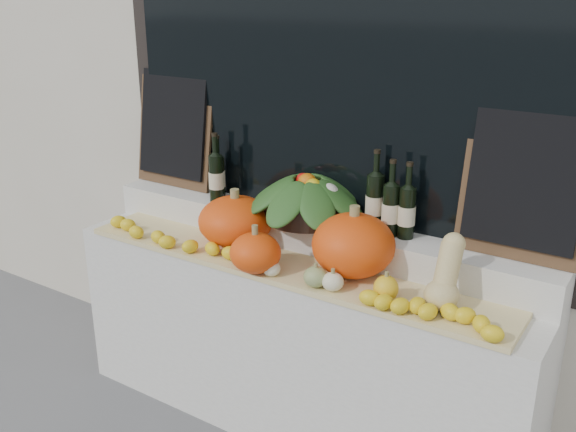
{
  "coord_description": "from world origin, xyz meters",
  "views": [
    {
      "loc": [
        1.45,
        -0.78,
        2.08
      ],
      "look_at": [
        0.0,
        1.45,
        1.12
      ],
      "focal_mm": 40.0,
      "sensor_mm": 36.0,
      "label": 1
    }
  ],
  "objects_px": {
    "butternut_squash": "(446,277)",
    "produce_bowl": "(307,197)",
    "pumpkin_left": "(235,221)",
    "pumpkin_right": "(353,245)",
    "wine_bottle_tall": "(375,202)"
  },
  "relations": [
    {
      "from": "butternut_squash",
      "to": "produce_bowl",
      "type": "xyz_separation_m",
      "value": [
        -0.77,
        0.25,
        0.12
      ]
    },
    {
      "from": "butternut_squash",
      "to": "produce_bowl",
      "type": "distance_m",
      "value": 0.82
    },
    {
      "from": "pumpkin_left",
      "to": "pumpkin_right",
      "type": "height_order",
      "value": "pumpkin_right"
    },
    {
      "from": "wine_bottle_tall",
      "to": "butternut_squash",
      "type": "bearing_deg",
      "value": -32.68
    },
    {
      "from": "produce_bowl",
      "to": "wine_bottle_tall",
      "type": "height_order",
      "value": "wine_bottle_tall"
    },
    {
      "from": "pumpkin_right",
      "to": "butternut_squash",
      "type": "relative_size",
      "value": 1.25
    },
    {
      "from": "pumpkin_left",
      "to": "pumpkin_right",
      "type": "relative_size",
      "value": 1.0
    },
    {
      "from": "pumpkin_left",
      "to": "produce_bowl",
      "type": "relative_size",
      "value": 0.57
    },
    {
      "from": "pumpkin_left",
      "to": "produce_bowl",
      "type": "distance_m",
      "value": 0.36
    },
    {
      "from": "butternut_squash",
      "to": "wine_bottle_tall",
      "type": "relative_size",
      "value": 0.77
    },
    {
      "from": "pumpkin_right",
      "to": "produce_bowl",
      "type": "bearing_deg",
      "value": 152.16
    },
    {
      "from": "pumpkin_left",
      "to": "produce_bowl",
      "type": "height_order",
      "value": "produce_bowl"
    },
    {
      "from": "pumpkin_left",
      "to": "butternut_squash",
      "type": "bearing_deg",
      "value": -3.4
    },
    {
      "from": "pumpkin_left",
      "to": "wine_bottle_tall",
      "type": "xyz_separation_m",
      "value": [
        0.62,
        0.22,
        0.15
      ]
    },
    {
      "from": "wine_bottle_tall",
      "to": "pumpkin_right",
      "type": "bearing_deg",
      "value": -86.81
    }
  ]
}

